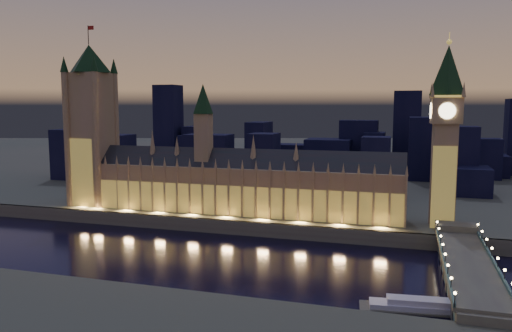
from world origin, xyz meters
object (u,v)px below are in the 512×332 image
(palace_of_westminster, at_px, (233,183))
(elizabeth_tower, at_px, (446,120))
(westminster_bridge, at_px, (466,268))
(river_boat, at_px, (418,306))
(victoria_tower, at_px, (91,117))

(palace_of_westminster, distance_m, elizabeth_tower, 125.81)
(palace_of_westminster, bearing_deg, elizabeth_tower, 0.08)
(palace_of_westminster, height_order, westminster_bridge, palace_of_westminster)
(westminster_bridge, bearing_deg, river_boat, -118.16)
(elizabeth_tower, distance_m, river_boat, 121.06)
(palace_of_westminster, bearing_deg, victoria_tower, 179.90)
(river_boat, bearing_deg, victoria_tower, 153.47)
(elizabeth_tower, relative_size, river_boat, 2.46)
(elizabeth_tower, height_order, river_boat, elizabeth_tower)
(palace_of_westminster, relative_size, westminster_bridge, 1.79)
(victoria_tower, distance_m, river_boat, 237.32)
(westminster_bridge, xyz_separation_m, river_boat, (-19.66, -36.72, -4.43))
(victoria_tower, height_order, westminster_bridge, victoria_tower)
(palace_of_westminster, relative_size, elizabeth_tower, 1.96)
(victoria_tower, bearing_deg, elizabeth_tower, -0.00)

